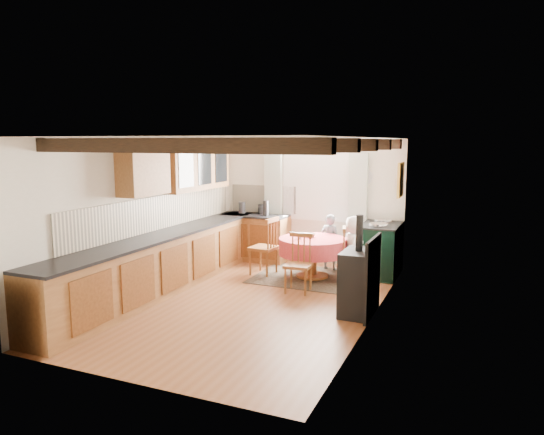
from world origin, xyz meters
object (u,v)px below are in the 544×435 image
at_px(child_far, 330,242).
at_px(child_right, 354,248).
at_px(chair_left, 263,246).
at_px(chair_near, 298,263).
at_px(chair_right, 353,255).
at_px(cast_iron_stove, 359,265).
at_px(dining_table, 312,258).
at_px(cup, 300,236).
at_px(aga_range, 380,249).

relative_size(child_far, child_right, 0.93).
bearing_deg(child_far, chair_left, 48.73).
distance_m(chair_near, chair_right, 1.11).
relative_size(chair_left, child_far, 1.00).
bearing_deg(child_right, cast_iron_stove, -175.15).
height_order(dining_table, child_right, child_right).
bearing_deg(child_right, dining_table, 89.97).
relative_size(dining_table, child_right, 1.04).
bearing_deg(child_far, cast_iron_stove, 126.96).
bearing_deg(dining_table, chair_right, 1.37).
height_order(chair_near, cup, chair_near).
bearing_deg(aga_range, cup, -148.52).
relative_size(chair_right, cup, 9.67).
xyz_separation_m(aga_range, child_right, (-0.34, -0.52, 0.09)).
xyz_separation_m(dining_table, aga_range, (1.04, 0.65, 0.12)).
xyz_separation_m(chair_left, child_far, (1.01, 0.76, 0.00)).
bearing_deg(cast_iron_stove, aga_range, 92.94).
distance_m(cast_iron_stove, child_right, 1.69).
xyz_separation_m(chair_near, chair_right, (0.66, 0.89, 0.01)).
bearing_deg(cup, chair_right, 7.70).
bearing_deg(chair_right, cast_iron_stove, -178.93).
height_order(chair_near, chair_right, chair_right).
bearing_deg(cast_iron_stove, chair_right, 106.00).
height_order(chair_right, cast_iron_stove, cast_iron_stove).
bearing_deg(child_right, chair_near, 136.64).
bearing_deg(child_far, chair_near, 99.14).
height_order(dining_table, chair_right, chair_right).
bearing_deg(child_far, aga_range, -169.98).
bearing_deg(child_far, chair_right, 143.79).
bearing_deg(chair_near, dining_table, 90.28).
bearing_deg(chair_near, aga_range, 54.00).
relative_size(chair_left, aga_range, 1.02).
bearing_deg(chair_left, dining_table, 101.16).
bearing_deg(child_far, child_right, 148.16).
relative_size(aga_range, child_right, 0.91).
distance_m(child_far, cup, 0.88).
bearing_deg(aga_range, chair_left, -158.98).
relative_size(cast_iron_stove, child_right, 1.23).
bearing_deg(chair_left, child_right, 103.40).
xyz_separation_m(chair_near, aga_range, (0.99, 1.52, 0.00)).
height_order(child_right, cup, child_right).
height_order(child_far, child_right, child_right).
height_order(chair_right, child_right, child_right).
bearing_deg(child_far, cup, 79.40).
bearing_deg(chair_left, aga_range, 116.50).
distance_m(chair_near, child_far, 1.55).
distance_m(chair_right, child_far, 0.89).
bearing_deg(cast_iron_stove, child_right, 105.66).
bearing_deg(cast_iron_stove, dining_table, 127.58).
height_order(child_far, cup, child_far).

